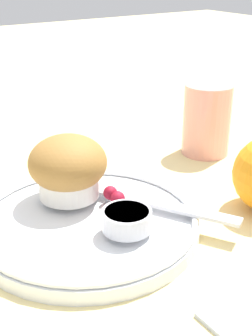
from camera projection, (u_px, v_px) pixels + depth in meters
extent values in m
plane|color=beige|center=(112.00, 234.00, 0.46)|extent=(3.00, 3.00, 0.00)
cylinder|color=white|center=(88.00, 226.00, 0.46)|extent=(0.22, 0.22, 0.01)
torus|color=white|center=(88.00, 217.00, 0.46)|extent=(0.21, 0.21, 0.01)
cylinder|color=silver|center=(69.00, 182.00, 0.48)|extent=(0.06, 0.06, 0.03)
ellipsoid|color=olive|center=(68.00, 163.00, 0.47)|extent=(0.08, 0.08, 0.06)
cylinder|color=silver|center=(127.00, 220.00, 0.43)|extent=(0.05, 0.05, 0.02)
cylinder|color=beige|center=(127.00, 213.00, 0.42)|extent=(0.04, 0.04, 0.00)
sphere|color=maroon|center=(110.00, 193.00, 0.48)|extent=(0.01, 0.01, 0.01)
sphere|color=maroon|center=(118.00, 198.00, 0.47)|extent=(0.01, 0.01, 0.01)
cube|color=silver|center=(151.00, 202.00, 0.47)|extent=(0.17, 0.11, 0.00)
cylinder|color=#E5998C|center=(207.00, 120.00, 0.63)|extent=(0.06, 0.06, 0.10)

